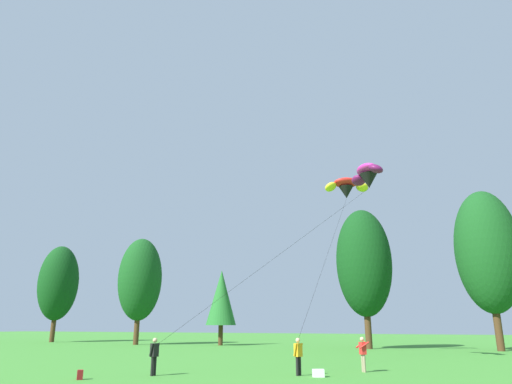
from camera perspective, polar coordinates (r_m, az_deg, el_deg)
treeline_tree_a at (r=69.66m, az=-23.34°, el=-10.33°), size 5.25×5.25×12.79m
treeline_tree_b at (r=57.93m, az=-14.21°, el=-10.45°), size 5.15×5.15×12.42m
treeline_tree_c at (r=54.70m, az=-4.33°, el=-12.94°), size 3.45×3.45×8.42m
treeline_tree_d at (r=48.36m, az=13.25°, el=-8.50°), size 5.52×5.52×13.78m
treeline_tree_e at (r=48.62m, az=26.81°, el=-6.56°), size 5.78×5.78×14.73m
kite_flyer_near at (r=23.47m, az=-12.52°, el=-18.99°), size 0.27×0.58×1.69m
kite_flyer_mid at (r=23.08m, az=5.27°, el=-19.34°), size 0.38×0.60×1.69m
kite_flyer_far at (r=25.22m, az=13.13°, el=-18.70°), size 0.75×0.76×1.69m
parafoil_kite_high_magenta at (r=33.65m, az=13.67°, el=2.04°), size 10.55×14.12×12.22m
parafoil_kite_mid_red_yellow at (r=41.28m, az=11.15°, el=0.58°), size 4.07×18.17×13.68m
backpack at (r=22.82m, az=-21.03°, el=-20.43°), size 0.39×0.40×0.40m
picnic_cooler at (r=22.65m, az=7.75°, el=-21.40°), size 0.62×0.53×0.34m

